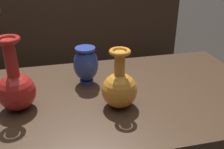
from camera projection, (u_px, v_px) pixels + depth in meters
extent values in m
cube|color=#422D1E|center=(105.00, 101.00, 0.96)|extent=(1.20, 0.64, 0.05)
cube|color=#422D1E|center=(67.00, 26.00, 3.01)|extent=(2.60, 0.40, 0.95)
sphere|color=orange|center=(119.00, 90.00, 0.85)|extent=(0.12, 0.12, 0.12)
cylinder|color=orange|center=(120.00, 65.00, 0.81)|extent=(0.03, 0.03, 0.09)
torus|color=orange|center=(120.00, 52.00, 0.80)|extent=(0.07, 0.07, 0.01)
cylinder|color=#2D429E|center=(87.00, 81.00, 1.03)|extent=(0.05, 0.05, 0.01)
ellipsoid|color=#2D429E|center=(86.00, 64.00, 0.99)|extent=(0.10, 0.10, 0.13)
cylinder|color=#2D429E|center=(85.00, 49.00, 0.97)|extent=(0.08, 0.08, 0.01)
sphere|color=red|center=(17.00, 92.00, 0.84)|extent=(0.12, 0.12, 0.12)
cylinder|color=red|center=(11.00, 59.00, 0.79)|extent=(0.04, 0.04, 0.13)
torus|color=red|center=(7.00, 40.00, 0.76)|extent=(0.08, 0.08, 0.02)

